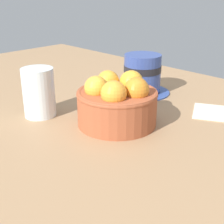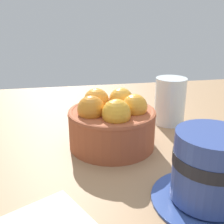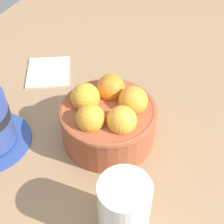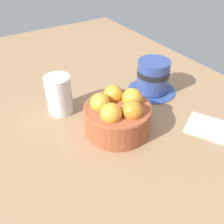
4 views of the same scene
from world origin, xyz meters
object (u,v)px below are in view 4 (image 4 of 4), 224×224
object	(u,v)px
water_glass	(59,95)
coffee_cup	(153,77)
terracotta_bowl	(118,114)
folded_napkin	(209,127)

from	to	relation	value
water_glass	coffee_cup	bearing A→B (deg)	-101.47
terracotta_bowl	coffee_cup	world-z (taller)	terracotta_bowl
coffee_cup	folded_napkin	distance (cm)	19.42
coffee_cup	water_glass	bearing A→B (deg)	78.53
water_glass	folded_napkin	world-z (taller)	water_glass
folded_napkin	water_glass	bearing A→B (deg)	46.55
terracotta_bowl	folded_napkin	distance (cm)	20.90
coffee_cup	folded_napkin	bearing A→B (deg)	-177.29
water_glass	folded_napkin	xyz separation A→B (cm)	(-23.91, -25.24, -4.36)
terracotta_bowl	coffee_cup	size ratio (longest dim) A/B	1.12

